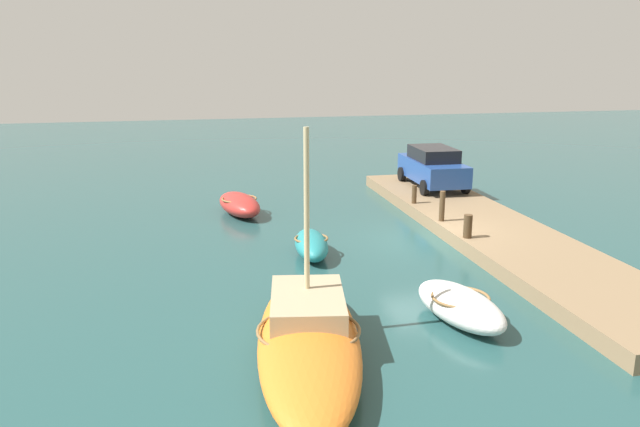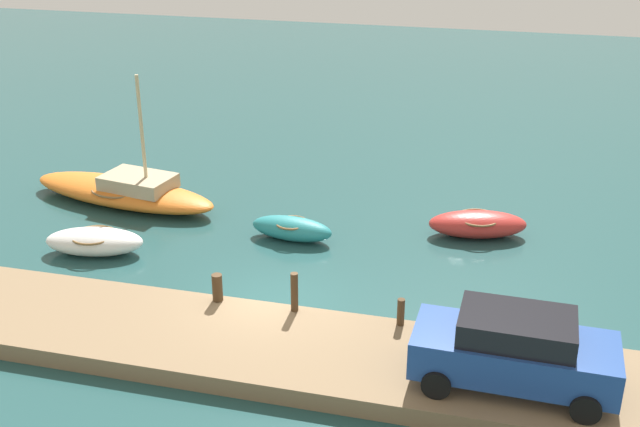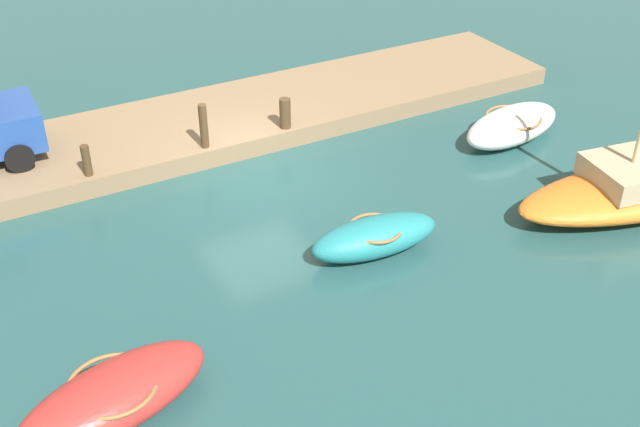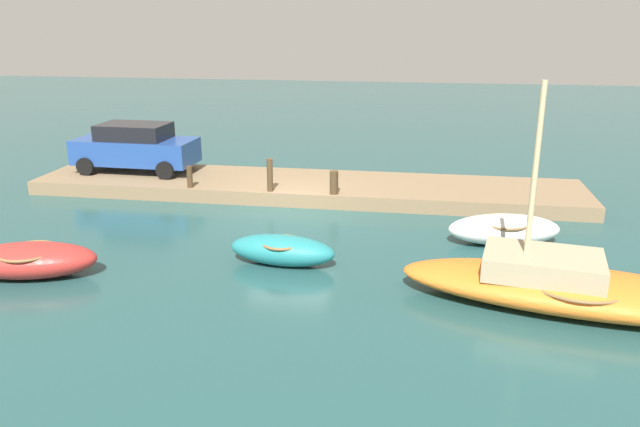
% 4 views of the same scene
% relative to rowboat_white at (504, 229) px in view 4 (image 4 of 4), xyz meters
% --- Properties ---
extents(ground_plane, '(84.00, 84.00, 0.00)m').
position_rel_rowboat_white_xyz_m(ground_plane, '(6.25, -1.58, -0.41)').
color(ground_plane, '#234C4C').
extents(dock_platform, '(18.83, 3.51, 0.46)m').
position_rel_rowboat_white_xyz_m(dock_platform, '(6.25, -4.02, -0.18)').
color(dock_platform, '#846B4C').
rests_on(dock_platform, ground_plane).
extents(rowboat_white, '(3.21, 1.86, 0.80)m').
position_rel_rowboat_white_xyz_m(rowboat_white, '(0.00, 0.00, 0.00)').
color(rowboat_white, white).
rests_on(rowboat_white, ground_plane).
extents(sailboat_orange, '(7.56, 3.29, 4.72)m').
position_rel_rowboat_white_xyz_m(sailboat_orange, '(-0.94, 3.84, 0.08)').
color(sailboat_orange, orange).
rests_on(sailboat_orange, ground_plane).
extents(rowboat_red, '(3.35, 1.99, 0.83)m').
position_rel_rowboat_white_xyz_m(rowboat_red, '(11.29, 4.20, 0.01)').
color(rowboat_red, '#B72D28').
rests_on(rowboat_red, ground_plane).
extents(dinghy_teal, '(2.75, 1.23, 0.75)m').
position_rel_rowboat_white_xyz_m(dinghy_teal, '(5.58, 2.47, -0.03)').
color(dinghy_teal, teal).
rests_on(dinghy_teal, ground_plane).
extents(mooring_post_west, '(0.27, 0.27, 0.75)m').
position_rel_rowboat_white_xyz_m(mooring_post_west, '(5.02, -2.51, 0.43)').
color(mooring_post_west, '#47331E').
rests_on(mooring_post_west, dock_platform).
extents(mooring_post_mid_west, '(0.19, 0.19, 1.07)m').
position_rel_rowboat_white_xyz_m(mooring_post_mid_west, '(7.12, -2.51, 0.59)').
color(mooring_post_mid_west, '#47331E').
rests_on(mooring_post_mid_west, dock_platform).
extents(mooring_post_mid_east, '(0.19, 0.19, 0.72)m').
position_rel_rowboat_white_xyz_m(mooring_post_mid_east, '(9.85, -2.51, 0.41)').
color(mooring_post_mid_east, '#47331E').
rests_on(mooring_post_mid_east, dock_platform).
extents(parked_car, '(4.40, 2.13, 1.75)m').
position_rel_rowboat_white_xyz_m(parked_car, '(12.59, -4.37, 0.96)').
color(parked_car, '#234793').
rests_on(parked_car, dock_platform).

